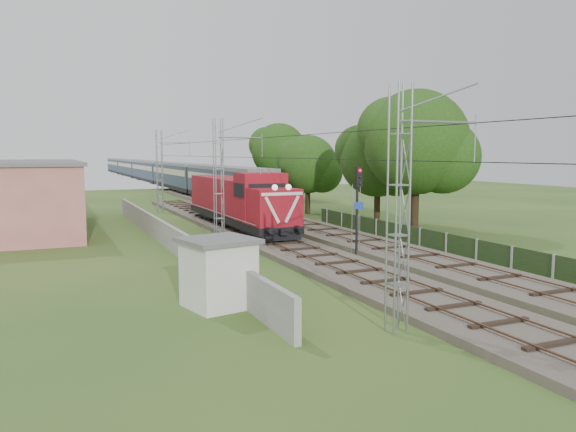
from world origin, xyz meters
name	(u,v)px	position (x,y,z in m)	size (l,w,h in m)	color
ground	(352,275)	(0.00, 0.00, 0.00)	(140.00, 140.00, 0.00)	#2B531F
track_main	(293,249)	(0.00, 7.00, 0.18)	(4.20, 70.00, 0.45)	#6B6054
track_side	(284,221)	(5.00, 20.00, 0.18)	(4.20, 80.00, 0.45)	#6B6054
catenary	(219,180)	(-2.95, 12.00, 4.05)	(3.31, 70.00, 8.00)	gray
boundary_wall	(165,234)	(-6.50, 12.00, 0.75)	(0.25, 40.00, 1.50)	#9E9E99
station_building	(20,195)	(-15.00, 24.00, 2.63)	(8.40, 20.40, 5.22)	tan
fence	(446,243)	(8.00, 3.00, 0.60)	(0.12, 32.00, 1.20)	black
locomotive	(238,201)	(0.00, 17.06, 2.26)	(3.02, 17.26, 4.38)	black
coach_rake	(150,170)	(5.00, 84.55, 2.64)	(3.21, 119.99, 3.71)	black
signal_post	(358,194)	(2.93, 4.53, 3.49)	(0.56, 0.44, 5.08)	black
relay_hut	(218,272)	(-7.40, -2.74, 1.33)	(3.05, 3.05, 2.63)	silver
tree_a	(417,143)	(11.82, 11.21, 6.51)	(8.05, 7.66, 10.43)	#362716
tree_b	(379,159)	(11.64, 16.05, 5.30)	(6.55, 6.24, 8.49)	#362716
tree_c	(309,165)	(9.77, 25.30, 4.69)	(5.80, 5.52, 7.51)	#362716
tree_d	(280,152)	(14.47, 43.68, 5.99)	(7.40, 7.05, 9.60)	#362716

